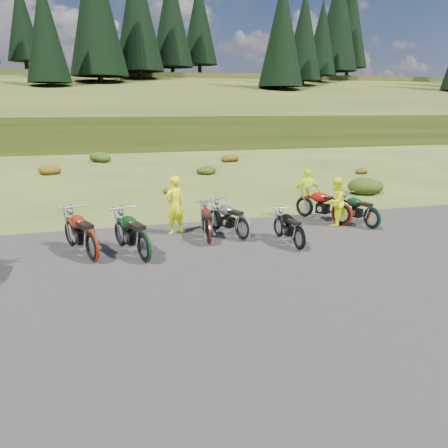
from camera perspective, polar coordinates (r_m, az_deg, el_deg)
name	(u,v)px	position (r m, az deg, el deg)	size (l,w,h in m)	color
ground	(236,261)	(11.15, 1.56, -4.89)	(300.00, 300.00, 0.00)	#343F15
gravel_pad	(263,293)	(9.39, 5.10, -8.92)	(20.00, 12.00, 0.04)	black
hill_slope	(128,136)	(60.23, -12.45, 11.19)	(300.00, 46.00, 3.00)	#2B3612
hill_plateau	(115,121)	(120.13, -14.03, 12.92)	(300.00, 90.00, 9.17)	#2B3612
conifer_20	(22,20)	(86.97, -24.93, 23.03)	(5.72, 5.72, 15.00)	black
conifer_21	(45,30)	(60.95, -22.34, 22.37)	(5.28, 5.28, 14.00)	black
conifer_22	(95,5)	(67.28, -16.48, 25.71)	(7.92, 7.92, 20.00)	black
conifer_23	(137,11)	(73.56, -11.27, 25.61)	(7.48, 7.48, 19.00)	black
conifer_24	(171,16)	(80.24, -6.92, 25.38)	(7.04, 7.04, 18.00)	black
conifer_25	(199,21)	(87.21, -3.27, 24.95)	(6.60, 6.60, 17.00)	black
conifer_26	(282,32)	(64.44, 7.59, 23.58)	(6.16, 6.16, 16.00)	black
conifer_27	(304,35)	(72.35, 10.41, 23.09)	(5.72, 5.72, 15.00)	black
conifer_28	(322,38)	(80.39, 12.66, 22.66)	(5.28, 5.28, 14.00)	black
conifer_29	(338,19)	(89.04, 14.65, 24.52)	(7.92, 7.92, 20.00)	black
conifer_30	(350,22)	(97.21, 16.16, 24.01)	(7.48, 7.48, 19.00)	black
shrub_2	(49,168)	(27.04, -21.89, 6.78)	(1.30, 1.30, 0.77)	#5C2D0B
shrub_3	(102,155)	(32.11, -15.70, 8.61)	(1.56, 1.56, 0.92)	#1F300C
shrub_4	(169,189)	(19.74, -7.25, 4.56)	(0.77, 0.77, 0.45)	#5C2D0B
shrub_5	(206,169)	(25.39, -2.42, 7.20)	(1.03, 1.03, 0.61)	#1F300C
shrub_6	(229,156)	(31.18, 0.66, 8.84)	(1.30, 1.30, 0.77)	#5C2D0B
shrub_7	(367,183)	(20.81, 18.18, 5.12)	(1.56, 1.56, 0.92)	#1F300C
shrub_8	(359,170)	(26.80, 17.23, 6.79)	(0.77, 0.77, 0.45)	#5C2D0B
motorcycle_1	(94,263)	(11.54, -16.67, -4.86)	(2.34, 0.78, 1.22)	maroon
motorcycle_2	(145,263)	(11.20, -10.29, -5.04)	(2.29, 0.76, 1.20)	black
motorcycle_3	(243,241)	(12.77, 2.47, -2.27)	(2.08, 0.69, 1.09)	#A5A6AA
motorcycle_4	(209,245)	(12.42, -1.97, -2.78)	(1.98, 0.66, 1.04)	#480F0C
motorcycle_5	(299,251)	(12.11, 9.71, -3.46)	(1.88, 0.63, 0.99)	black
motorcycle_6	(341,226)	(14.87, 15.02, -0.25)	(2.23, 0.74, 1.17)	#9F130B
motorcycle_7	(371,230)	(14.73, 18.65, -0.69)	(2.00, 0.67, 1.05)	black
person_middle	(175,206)	(13.30, -6.46, 2.35)	(0.65, 0.43, 1.79)	#D2E20B
person_right_a	(335,203)	(14.60, 14.31, 2.71)	(0.77, 0.60, 1.58)	#D2E20B
person_right_b	(307,193)	(15.65, 10.77, 3.95)	(1.00, 0.42, 1.70)	#D2E20B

